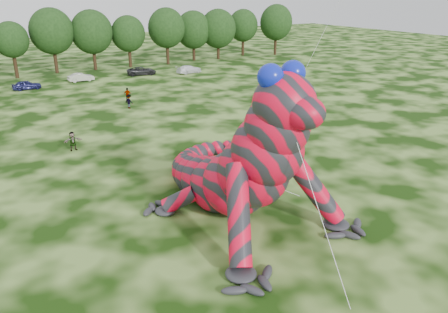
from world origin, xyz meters
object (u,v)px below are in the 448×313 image
object	(u,v)px
flying_kite	(338,4)
tree_14	(193,36)
inflatable_gecko	(221,135)
tree_13	(167,36)
car_5	(81,77)
spectator_5	(73,141)
tree_15	(218,34)
car_6	(142,71)
tree_10	(53,41)
tree_9	(13,50)
car_7	(189,69)
tree_12	(129,41)
tree_11	(93,40)
tree_16	(243,32)
tree_17	(276,30)
spectator_3	(128,95)
car_4	(27,85)
spectator_2	(129,101)

from	to	relation	value
flying_kite	tree_14	bearing A→B (deg)	74.35
inflatable_gecko	tree_13	xyz separation A→B (m)	(21.16, 54.33, 0.05)
car_5	inflatable_gecko	bearing A→B (deg)	173.44
flying_kite	spectator_5	world-z (taller)	flying_kite
inflatable_gecko	tree_15	distance (m)	63.86
car_5	car_6	distance (m)	9.88
tree_10	tree_13	distance (m)	19.79
tree_9	car_5	world-z (taller)	tree_9
car_5	car_7	bearing A→B (deg)	-101.00
tree_10	tree_12	world-z (taller)	tree_10
tree_11	spectator_5	world-z (taller)	tree_11
tree_9	tree_16	xyz separation A→B (m)	(44.38, 2.03, 0.35)
car_5	flying_kite	bearing A→B (deg)	-169.59
tree_10	tree_16	bearing A→B (deg)	1.20
tree_17	car_7	bearing A→B (deg)	-158.89
car_6	spectator_3	distance (m)	18.05
flying_kite	tree_10	distance (m)	53.42
flying_kite	tree_15	world-z (taller)	flying_kite
flying_kite	tree_17	size ratio (longest dim) A/B	1.38
tree_17	tree_15	bearing A→B (deg)	175.30
car_7	tree_11	bearing A→B (deg)	36.74
tree_10	tree_17	size ratio (longest dim) A/B	1.02
car_6	tree_11	bearing A→B (deg)	40.77
inflatable_gecko	car_4	xyz separation A→B (m)	(-4.99, 44.52, -4.36)
tree_14	tree_15	bearing A→B (deg)	-10.74
tree_17	tree_9	bearing A→B (deg)	179.23
car_4	tree_14	bearing A→B (deg)	-72.75
flying_kite	tree_11	distance (m)	52.06
car_7	spectator_5	size ratio (longest dim) A/B	2.64
car_4	car_5	world-z (taller)	car_4
tree_14	spectator_2	xyz separation A→B (m)	(-23.77, -28.73, -3.86)
car_5	tree_10	bearing A→B (deg)	6.77
tree_16	spectator_2	distance (m)	46.44
tree_12	car_4	bearing A→B (deg)	-151.31
tree_14	car_7	xyz separation A→B (m)	(-7.24, -11.99, -4.05)
spectator_2	tree_15	bearing A→B (deg)	-74.69
tree_12	tree_14	world-z (taller)	tree_14
tree_14	car_7	bearing A→B (deg)	-121.11
car_5	spectator_3	size ratio (longest dim) A/B	2.20
car_4	spectator_3	size ratio (longest dim) A/B	2.20
tree_10	tree_14	xyz separation A→B (m)	(26.06, 0.14, -0.55)
car_5	spectator_2	bearing A→B (deg)	179.26
tree_9	tree_13	bearing A→B (deg)	-0.48
tree_13	spectator_5	bearing A→B (deg)	-124.81
tree_17	car_6	xyz separation A→B (m)	(-33.08, -7.27, -4.49)
tree_10	tree_12	distance (m)	12.67
tree_13	spectator_2	xyz separation A→B (m)	(-17.44, -27.14, -4.22)
tree_16	tree_17	distance (m)	7.06
inflatable_gecko	tree_10	size ratio (longest dim) A/B	1.91
tree_10	flying_kite	bearing A→B (deg)	-77.41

